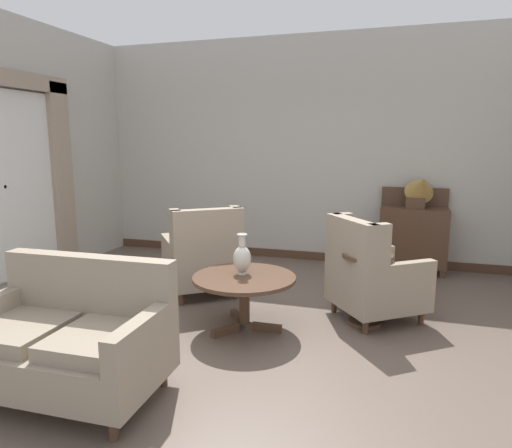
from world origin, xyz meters
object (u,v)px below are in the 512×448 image
at_px(armchair_far_left, 203,258).
at_px(gramophone, 420,188).
at_px(coffee_table, 244,285).
at_px(armchair_beside_settee, 371,276).
at_px(sideboard, 413,236).
at_px(settee, 68,340).
at_px(side_table, 366,283).
at_px(porcelain_vase, 242,258).

distance_m(armchair_far_left, gramophone, 2.95).
height_order(coffee_table, armchair_beside_settee, armchair_beside_settee).
relative_size(coffee_table, gramophone, 1.75).
xyz_separation_m(sideboard, gramophone, (0.05, -0.09, 0.65)).
xyz_separation_m(settee, sideboard, (2.35, 3.90, 0.11)).
height_order(coffee_table, armchair_far_left, armchair_far_left).
bearing_deg(side_table, settee, -135.27).
xyz_separation_m(armchair_beside_settee, side_table, (-0.03, -0.15, -0.02)).
height_order(side_table, sideboard, sideboard).
bearing_deg(coffee_table, armchair_beside_settee, 28.07).
bearing_deg(side_table, gramophone, 75.03).
bearing_deg(coffee_table, armchair_far_left, 133.89).
xyz_separation_m(porcelain_vase, armchair_far_left, (-0.74, 0.75, -0.24)).
relative_size(settee, armchair_far_left, 1.17).
bearing_deg(porcelain_vase, side_table, 19.24).
relative_size(armchair_beside_settee, sideboard, 0.95).
xyz_separation_m(armchair_beside_settee, gramophone, (0.49, 1.80, 0.71)).
xyz_separation_m(armchair_far_left, gramophone, (2.38, 1.58, 0.72)).
bearing_deg(armchair_beside_settee, sideboard, -49.95).
xyz_separation_m(settee, gramophone, (2.40, 3.81, 0.76)).
xyz_separation_m(porcelain_vase, sideboard, (1.59, 2.43, -0.17)).
bearing_deg(armchair_far_left, armchair_beside_settee, 135.96).
relative_size(coffee_table, side_table, 1.38).
distance_m(coffee_table, porcelain_vase, 0.25).
relative_size(armchair_far_left, side_table, 1.68).
distance_m(settee, gramophone, 4.57).
xyz_separation_m(armchair_beside_settee, armchair_far_left, (-1.89, 0.22, -0.01)).
xyz_separation_m(porcelain_vase, settee, (-0.77, -1.48, -0.28)).
relative_size(armchair_far_left, gramophone, 2.14).
bearing_deg(sideboard, armchair_beside_settee, -102.99).
bearing_deg(sideboard, porcelain_vase, -123.21).
distance_m(settee, sideboard, 4.56).
bearing_deg(porcelain_vase, armchair_far_left, 134.56).
relative_size(settee, gramophone, 2.49).
height_order(settee, gramophone, gramophone).
bearing_deg(sideboard, gramophone, -61.42).
height_order(porcelain_vase, gramophone, gramophone).
bearing_deg(gramophone, settee, -122.26).
distance_m(armchair_beside_settee, gramophone, 1.99).
height_order(armchair_beside_settee, gramophone, gramophone).
distance_m(armchair_beside_settee, sideboard, 1.94).
distance_m(sideboard, gramophone, 0.66).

